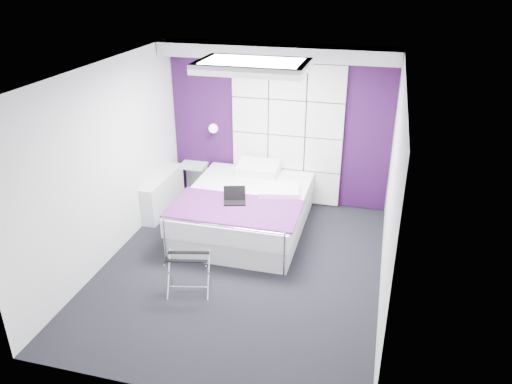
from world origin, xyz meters
TOP-DOWN VIEW (x-y plane):
  - floor at (0.00, 0.00)m, footprint 4.40×4.40m
  - ceiling at (0.00, 0.00)m, footprint 4.40×4.40m
  - wall_back at (0.00, 2.20)m, footprint 3.60×0.00m
  - wall_left at (-1.80, 0.00)m, footprint 0.00×4.40m
  - wall_right at (1.80, 0.00)m, footprint 0.00×4.40m
  - accent_wall at (0.00, 2.19)m, footprint 3.58×0.02m
  - soffit at (0.00, 1.95)m, footprint 3.58×0.50m
  - headboard at (0.15, 2.14)m, footprint 1.80×0.08m
  - skylight at (0.00, 0.60)m, footprint 1.36×0.86m
  - wall_lamp at (-1.05, 2.06)m, footprint 0.15×0.15m
  - radiator at (-1.69, 1.30)m, footprint 0.22×1.20m
  - bed at (-0.24, 1.06)m, footprint 1.80×2.18m
  - nightstand at (-1.44, 2.02)m, footprint 0.43×0.34m
  - luggage_rack at (-0.48, -0.65)m, footprint 0.51×0.37m
  - laptop at (-0.28, 0.69)m, footprint 0.31×0.22m

SIDE VIEW (x-z plane):
  - floor at x=0.00m, z-range 0.00..0.00m
  - luggage_rack at x=-0.48m, z-range 0.00..0.50m
  - radiator at x=-1.69m, z-range 0.00..0.60m
  - bed at x=-0.24m, z-range -0.06..0.70m
  - nightstand at x=-1.44m, z-range 0.51..0.56m
  - laptop at x=-0.28m, z-range 0.56..0.78m
  - headboard at x=0.15m, z-range 0.02..2.32m
  - wall_lamp at x=-1.05m, z-range 1.15..1.29m
  - wall_left at x=-1.80m, z-range -0.90..3.50m
  - wall_right at x=1.80m, z-range -0.90..3.50m
  - accent_wall at x=0.00m, z-range 0.01..2.59m
  - wall_back at x=0.00m, z-range -0.50..3.10m
  - soffit at x=0.00m, z-range 2.40..2.60m
  - skylight at x=0.00m, z-range 2.49..2.61m
  - ceiling at x=0.00m, z-range 2.60..2.60m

